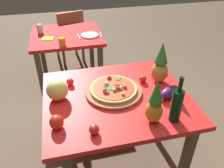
{
  "coord_description": "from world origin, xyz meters",
  "views": [
    {
      "loc": [
        -0.37,
        -1.39,
        1.81
      ],
      "look_at": [
        -0.01,
        0.1,
        0.78
      ],
      "focal_mm": 36.37,
      "sensor_mm": 36.0,
      "label": 1
    }
  ],
  "objects_px": {
    "display_table": "(116,104)",
    "pineapple_left": "(160,65)",
    "tomato_beside_pepper": "(143,79)",
    "dinner_plate": "(90,35)",
    "drinking_glass_juice": "(62,42)",
    "napkin_folded": "(48,38)",
    "tomato_by_bottle": "(161,67)",
    "pizza_board": "(113,91)",
    "drinking_glass_water": "(40,28)",
    "fork_utensil": "(79,36)",
    "eggplant": "(170,92)",
    "pineapple_right": "(155,104)",
    "tomato_near_board": "(94,129)",
    "background_table": "(67,42)",
    "tomato_at_corner": "(70,82)",
    "dining_chair": "(70,34)",
    "bell_pepper": "(57,122)",
    "pizza": "(113,88)",
    "wine_bottle": "(176,105)",
    "knife_utensil": "(101,34)",
    "melon": "(57,90)"
  },
  "relations": [
    {
      "from": "display_table",
      "to": "pineapple_left",
      "type": "height_order",
      "value": "pineapple_left"
    },
    {
      "from": "tomato_beside_pepper",
      "to": "dinner_plate",
      "type": "relative_size",
      "value": 0.29
    },
    {
      "from": "drinking_glass_juice",
      "to": "napkin_folded",
      "type": "height_order",
      "value": "drinking_glass_juice"
    },
    {
      "from": "tomato_by_bottle",
      "to": "pizza_board",
      "type": "bearing_deg",
      "value": -155.67
    },
    {
      "from": "pizza_board",
      "to": "drinking_glass_water",
      "type": "relative_size",
      "value": 4.23
    },
    {
      "from": "drinking_glass_water",
      "to": "fork_utensil",
      "type": "bearing_deg",
      "value": -28.83
    },
    {
      "from": "eggplant",
      "to": "tomato_by_bottle",
      "type": "bearing_deg",
      "value": 75.88
    },
    {
      "from": "pineapple_right",
      "to": "tomato_near_board",
      "type": "height_order",
      "value": "pineapple_right"
    },
    {
      "from": "pizza_board",
      "to": "tomato_beside_pepper",
      "type": "distance_m",
      "value": 0.3
    },
    {
      "from": "background_table",
      "to": "tomato_at_corner",
      "type": "distance_m",
      "value": 1.18
    },
    {
      "from": "dining_chair",
      "to": "bell_pepper",
      "type": "xyz_separation_m",
      "value": [
        -0.25,
        -2.31,
        0.29
      ]
    },
    {
      "from": "pizza_board",
      "to": "bell_pepper",
      "type": "xyz_separation_m",
      "value": [
        -0.46,
        -0.3,
        0.03
      ]
    },
    {
      "from": "tomato_near_board",
      "to": "tomato_by_bottle",
      "type": "relative_size",
      "value": 0.95
    },
    {
      "from": "pineapple_right",
      "to": "tomato_near_board",
      "type": "xyz_separation_m",
      "value": [
        -0.41,
        -0.02,
        -0.11
      ]
    },
    {
      "from": "pizza",
      "to": "pineapple_left",
      "type": "xyz_separation_m",
      "value": [
        0.42,
        0.07,
        0.12
      ]
    },
    {
      "from": "pizza_board",
      "to": "pineapple_right",
      "type": "bearing_deg",
      "value": -64.63
    },
    {
      "from": "dining_chair",
      "to": "pizza",
      "type": "bearing_deg",
      "value": 80.47
    },
    {
      "from": "bell_pepper",
      "to": "fork_utensil",
      "type": "distance_m",
      "value": 1.57
    },
    {
      "from": "wine_bottle",
      "to": "tomato_near_board",
      "type": "relative_size",
      "value": 4.96
    },
    {
      "from": "napkin_folded",
      "to": "tomato_beside_pepper",
      "type": "bearing_deg",
      "value": -56.05
    },
    {
      "from": "tomato_by_bottle",
      "to": "knife_utensil",
      "type": "bearing_deg",
      "value": 109.95
    },
    {
      "from": "display_table",
      "to": "fork_utensil",
      "type": "relative_size",
      "value": 6.32
    },
    {
      "from": "background_table",
      "to": "pizza",
      "type": "xyz_separation_m",
      "value": [
        0.28,
        -1.37,
        0.15
      ]
    },
    {
      "from": "background_table",
      "to": "drinking_glass_juice",
      "type": "height_order",
      "value": "drinking_glass_juice"
    },
    {
      "from": "pizza_board",
      "to": "fork_utensil",
      "type": "distance_m",
      "value": 1.25
    },
    {
      "from": "dining_chair",
      "to": "tomato_beside_pepper",
      "type": "distance_m",
      "value": 2.0
    },
    {
      "from": "pizza_board",
      "to": "tomato_by_bottle",
      "type": "height_order",
      "value": "tomato_by_bottle"
    },
    {
      "from": "bell_pepper",
      "to": "tomato_beside_pepper",
      "type": "relative_size",
      "value": 1.65
    },
    {
      "from": "eggplant",
      "to": "napkin_folded",
      "type": "xyz_separation_m",
      "value": [
        -0.93,
        1.43,
        -0.04
      ]
    },
    {
      "from": "display_table",
      "to": "drinking_glass_water",
      "type": "bearing_deg",
      "value": 111.65
    },
    {
      "from": "display_table",
      "to": "pineapple_left",
      "type": "xyz_separation_m",
      "value": [
        0.41,
        0.12,
        0.25
      ]
    },
    {
      "from": "melon",
      "to": "pizza_board",
      "type": "bearing_deg",
      "value": -2.84
    },
    {
      "from": "pineapple_right",
      "to": "knife_utensil",
      "type": "relative_size",
      "value": 1.86
    },
    {
      "from": "display_table",
      "to": "dining_chair",
      "type": "height_order",
      "value": "dining_chair"
    },
    {
      "from": "pineapple_left",
      "to": "drinking_glass_water",
      "type": "height_order",
      "value": "pineapple_left"
    },
    {
      "from": "tomato_by_bottle",
      "to": "knife_utensil",
      "type": "distance_m",
      "value": 1.08
    },
    {
      "from": "eggplant",
      "to": "fork_utensil",
      "type": "xyz_separation_m",
      "value": [
        -0.55,
        1.4,
        -0.04
      ]
    },
    {
      "from": "background_table",
      "to": "bell_pepper",
      "type": "height_order",
      "value": "bell_pepper"
    },
    {
      "from": "dining_chair",
      "to": "tomato_at_corner",
      "type": "relative_size",
      "value": 13.74
    },
    {
      "from": "background_table",
      "to": "fork_utensil",
      "type": "xyz_separation_m",
      "value": [
        0.15,
        -0.12,
        0.12
      ]
    },
    {
      "from": "dining_chair",
      "to": "tomato_at_corner",
      "type": "bearing_deg",
      "value": 70.75
    },
    {
      "from": "display_table",
      "to": "melon",
      "type": "xyz_separation_m",
      "value": [
        -0.45,
        0.07,
        0.17
      ]
    },
    {
      "from": "eggplant",
      "to": "tomato_beside_pepper",
      "type": "distance_m",
      "value": 0.28
    },
    {
      "from": "bell_pepper",
      "to": "tomato_by_bottle",
      "type": "height_order",
      "value": "bell_pepper"
    },
    {
      "from": "fork_utensil",
      "to": "knife_utensil",
      "type": "xyz_separation_m",
      "value": [
        0.28,
        0.0,
        0.0
      ]
    },
    {
      "from": "dinner_plate",
      "to": "tomato_near_board",
      "type": "bearing_deg",
      "value": -97.92
    },
    {
      "from": "pineapple_right",
      "to": "dinner_plate",
      "type": "height_order",
      "value": "pineapple_right"
    },
    {
      "from": "pizza",
      "to": "napkin_folded",
      "type": "relative_size",
      "value": 2.71
    },
    {
      "from": "knife_utensil",
      "to": "tomato_beside_pepper",
      "type": "bearing_deg",
      "value": -77.45
    },
    {
      "from": "pineapple_right",
      "to": "melon",
      "type": "distance_m",
      "value": 0.74
    }
  ]
}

